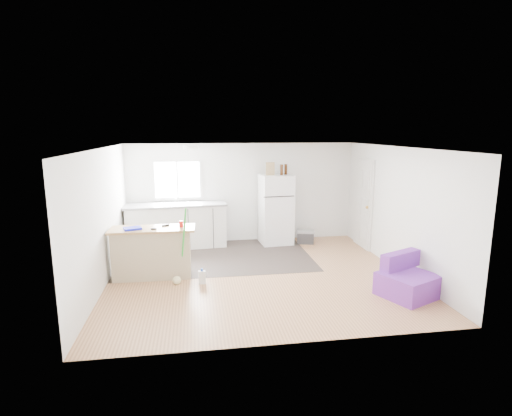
{
  "coord_description": "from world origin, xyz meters",
  "views": [
    {
      "loc": [
        -1.13,
        -7.09,
        2.71
      ],
      "look_at": [
        0.06,
        0.7,
        1.16
      ],
      "focal_mm": 28.0,
      "sensor_mm": 36.0,
      "label": 1
    }
  ],
  "objects_px": {
    "cooler": "(305,237)",
    "bottle_right": "(286,169)",
    "cardboard_box": "(270,169)",
    "red_cup": "(181,224)",
    "blue_tray": "(133,228)",
    "mop": "(178,271)",
    "purple_seat": "(407,281)",
    "bottle_left": "(282,170)",
    "refrigerator": "(276,209)",
    "cleaner_jug": "(202,277)",
    "peninsula": "(152,252)",
    "kitchen_cabinets": "(176,225)"
  },
  "relations": [
    {
      "from": "kitchen_cabinets",
      "to": "bottle_left",
      "type": "bearing_deg",
      "value": -7.23
    },
    {
      "from": "kitchen_cabinets",
      "to": "cleaner_jug",
      "type": "relative_size",
      "value": 8.51
    },
    {
      "from": "peninsula",
      "to": "red_cup",
      "type": "height_order",
      "value": "red_cup"
    },
    {
      "from": "purple_seat",
      "to": "mop",
      "type": "xyz_separation_m",
      "value": [
        -3.77,
        1.11,
        -0.02
      ]
    },
    {
      "from": "cleaner_jug",
      "to": "blue_tray",
      "type": "height_order",
      "value": "blue_tray"
    },
    {
      "from": "cleaner_jug",
      "to": "cooler",
      "type": "bearing_deg",
      "value": 41.73
    },
    {
      "from": "kitchen_cabinets",
      "to": "bottle_right",
      "type": "bearing_deg",
      "value": -4.91
    },
    {
      "from": "cooler",
      "to": "blue_tray",
      "type": "bearing_deg",
      "value": -138.2
    },
    {
      "from": "mop",
      "to": "bottle_right",
      "type": "xyz_separation_m",
      "value": [
        2.48,
        2.33,
        1.56
      ]
    },
    {
      "from": "blue_tray",
      "to": "bottle_right",
      "type": "distance_m",
      "value": 3.92
    },
    {
      "from": "kitchen_cabinets",
      "to": "bottle_right",
      "type": "xyz_separation_m",
      "value": [
        2.6,
        0.01,
        1.27
      ]
    },
    {
      "from": "mop",
      "to": "cooler",
      "type": "bearing_deg",
      "value": 11.21
    },
    {
      "from": "cooler",
      "to": "cardboard_box",
      "type": "bearing_deg",
      "value": -169.02
    },
    {
      "from": "mop",
      "to": "blue_tray",
      "type": "xyz_separation_m",
      "value": [
        -0.8,
        0.34,
        0.73
      ]
    },
    {
      "from": "kitchen_cabinets",
      "to": "cardboard_box",
      "type": "distance_m",
      "value": 2.56
    },
    {
      "from": "purple_seat",
      "to": "bottle_left",
      "type": "distance_m",
      "value": 3.93
    },
    {
      "from": "purple_seat",
      "to": "cooler",
      "type": "bearing_deg",
      "value": 79.78
    },
    {
      "from": "cooler",
      "to": "cardboard_box",
      "type": "height_order",
      "value": "cardboard_box"
    },
    {
      "from": "kitchen_cabinets",
      "to": "blue_tray",
      "type": "distance_m",
      "value": 2.13
    },
    {
      "from": "red_cup",
      "to": "bottle_right",
      "type": "relative_size",
      "value": 0.48
    },
    {
      "from": "mop",
      "to": "blue_tray",
      "type": "relative_size",
      "value": 4.65
    },
    {
      "from": "kitchen_cabinets",
      "to": "refrigerator",
      "type": "xyz_separation_m",
      "value": [
        2.36,
        -0.01,
        0.31
      ]
    },
    {
      "from": "cleaner_jug",
      "to": "bottle_left",
      "type": "distance_m",
      "value": 3.44
    },
    {
      "from": "peninsula",
      "to": "bottle_right",
      "type": "bearing_deg",
      "value": 33.91
    },
    {
      "from": "kitchen_cabinets",
      "to": "bottle_right",
      "type": "height_order",
      "value": "bottle_right"
    },
    {
      "from": "cooler",
      "to": "peninsula",
      "type": "bearing_deg",
      "value": -136.91
    },
    {
      "from": "red_cup",
      "to": "cardboard_box",
      "type": "distance_m",
      "value": 2.86
    },
    {
      "from": "red_cup",
      "to": "purple_seat",
      "type": "bearing_deg",
      "value": -21.98
    },
    {
      "from": "purple_seat",
      "to": "bottle_left",
      "type": "height_order",
      "value": "bottle_left"
    },
    {
      "from": "red_cup",
      "to": "cooler",
      "type": "bearing_deg",
      "value": 31.55
    },
    {
      "from": "cooler",
      "to": "bottle_right",
      "type": "bearing_deg",
      "value": 177.43
    },
    {
      "from": "refrigerator",
      "to": "red_cup",
      "type": "height_order",
      "value": "refrigerator"
    },
    {
      "from": "refrigerator",
      "to": "cleaner_jug",
      "type": "xyz_separation_m",
      "value": [
        -1.83,
        -2.39,
        -0.71
      ]
    },
    {
      "from": "refrigerator",
      "to": "mop",
      "type": "bearing_deg",
      "value": -139.03
    },
    {
      "from": "cleaner_jug",
      "to": "mop",
      "type": "relative_size",
      "value": 0.2
    },
    {
      "from": "mop",
      "to": "blue_tray",
      "type": "bearing_deg",
      "value": 131.76
    },
    {
      "from": "peninsula",
      "to": "refrigerator",
      "type": "distance_m",
      "value": 3.35
    },
    {
      "from": "bottle_left",
      "to": "bottle_right",
      "type": "relative_size",
      "value": 1.0
    },
    {
      "from": "red_cup",
      "to": "blue_tray",
      "type": "height_order",
      "value": "red_cup"
    },
    {
      "from": "cooler",
      "to": "cleaner_jug",
      "type": "height_order",
      "value": "cooler"
    },
    {
      "from": "peninsula",
      "to": "mop",
      "type": "relative_size",
      "value": 1.11
    },
    {
      "from": "refrigerator",
      "to": "cleaner_jug",
      "type": "distance_m",
      "value": 3.09
    },
    {
      "from": "cardboard_box",
      "to": "bottle_left",
      "type": "bearing_deg",
      "value": -3.56
    },
    {
      "from": "kitchen_cabinets",
      "to": "purple_seat",
      "type": "height_order",
      "value": "kitchen_cabinets"
    },
    {
      "from": "cooler",
      "to": "cardboard_box",
      "type": "xyz_separation_m",
      "value": [
        -0.87,
        0.08,
        1.65
      ]
    },
    {
      "from": "refrigerator",
      "to": "bottle_right",
      "type": "distance_m",
      "value": 0.99
    },
    {
      "from": "purple_seat",
      "to": "red_cup",
      "type": "xyz_separation_m",
      "value": [
        -3.71,
        1.5,
        0.76
      ]
    },
    {
      "from": "purple_seat",
      "to": "refrigerator",
      "type": "bearing_deg",
      "value": 89.86
    },
    {
      "from": "purple_seat",
      "to": "cleaner_jug",
      "type": "distance_m",
      "value": 3.51
    },
    {
      "from": "bottle_left",
      "to": "kitchen_cabinets",
      "type": "bearing_deg",
      "value": 177.8
    }
  ]
}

